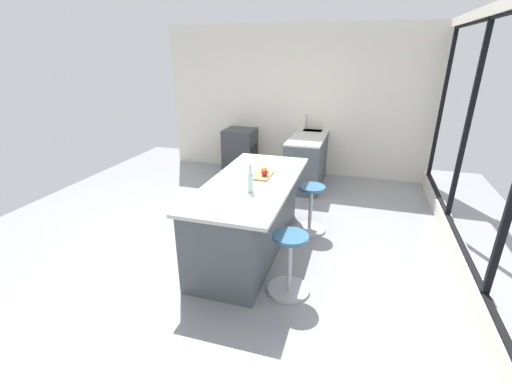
{
  "coord_description": "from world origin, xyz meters",
  "views": [
    {
      "loc": [
        4.05,
        1.33,
        2.32
      ],
      "look_at": [
        0.37,
        0.21,
        0.78
      ],
      "focal_mm": 24.61,
      "sensor_mm": 36.0,
      "label": 1
    }
  ],
  "objects_px": {
    "oven_range": "(240,150)",
    "cutting_board": "(261,175)",
    "stool_middle": "(289,265)",
    "apple_yellow": "(264,169)",
    "apple_red": "(265,173)",
    "kitchen_island": "(248,215)",
    "stool_by_window": "(310,210)",
    "water_bottle": "(250,181)"
  },
  "relations": [
    {
      "from": "stool_middle",
      "to": "cutting_board",
      "type": "xyz_separation_m",
      "value": [
        -0.89,
        -0.56,
        0.61
      ]
    },
    {
      "from": "oven_range",
      "to": "stool_middle",
      "type": "distance_m",
      "value": 4.03
    },
    {
      "from": "oven_range",
      "to": "cutting_board",
      "type": "height_order",
      "value": "cutting_board"
    },
    {
      "from": "stool_middle",
      "to": "apple_red",
      "type": "height_order",
      "value": "apple_red"
    },
    {
      "from": "oven_range",
      "to": "apple_red",
      "type": "bearing_deg",
      "value": 24.96
    },
    {
      "from": "stool_by_window",
      "to": "apple_yellow",
      "type": "xyz_separation_m",
      "value": [
        0.42,
        -0.55,
        0.66
      ]
    },
    {
      "from": "apple_yellow",
      "to": "apple_red",
      "type": "xyz_separation_m",
      "value": [
        0.12,
        0.04,
        -0.0
      ]
    },
    {
      "from": "kitchen_island",
      "to": "cutting_board",
      "type": "distance_m",
      "value": 0.51
    },
    {
      "from": "kitchen_island",
      "to": "cutting_board",
      "type": "height_order",
      "value": "cutting_board"
    },
    {
      "from": "cutting_board",
      "to": "apple_red",
      "type": "height_order",
      "value": "apple_red"
    },
    {
      "from": "water_bottle",
      "to": "stool_by_window",
      "type": "bearing_deg",
      "value": 152.94
    },
    {
      "from": "kitchen_island",
      "to": "water_bottle",
      "type": "bearing_deg",
      "value": 21.9
    },
    {
      "from": "cutting_board",
      "to": "apple_yellow",
      "type": "bearing_deg",
      "value": 173.72
    },
    {
      "from": "apple_yellow",
      "to": "apple_red",
      "type": "distance_m",
      "value": 0.13
    },
    {
      "from": "kitchen_island",
      "to": "apple_red",
      "type": "distance_m",
      "value": 0.56
    },
    {
      "from": "kitchen_island",
      "to": "stool_middle",
      "type": "xyz_separation_m",
      "value": [
        0.7,
        0.66,
        -0.15
      ]
    },
    {
      "from": "stool_middle",
      "to": "water_bottle",
      "type": "distance_m",
      "value": 0.97
    },
    {
      "from": "oven_range",
      "to": "apple_yellow",
      "type": "bearing_deg",
      "value": 25.23
    },
    {
      "from": "oven_range",
      "to": "stool_middle",
      "type": "bearing_deg",
      "value": 26.34
    },
    {
      "from": "kitchen_island",
      "to": "apple_yellow",
      "type": "relative_size",
      "value": 27.08
    },
    {
      "from": "oven_range",
      "to": "apple_yellow",
      "type": "distance_m",
      "value": 2.96
    },
    {
      "from": "water_bottle",
      "to": "apple_red",
      "type": "bearing_deg",
      "value": 177.39
    },
    {
      "from": "apple_red",
      "to": "water_bottle",
      "type": "relative_size",
      "value": 0.26
    },
    {
      "from": "stool_middle",
      "to": "water_bottle",
      "type": "bearing_deg",
      "value": -124.62
    },
    {
      "from": "cutting_board",
      "to": "kitchen_island",
      "type": "bearing_deg",
      "value": -28.86
    },
    {
      "from": "stool_by_window",
      "to": "apple_yellow",
      "type": "height_order",
      "value": "apple_yellow"
    },
    {
      "from": "stool_by_window",
      "to": "apple_yellow",
      "type": "relative_size",
      "value": 8.05
    },
    {
      "from": "stool_by_window",
      "to": "stool_middle",
      "type": "xyz_separation_m",
      "value": [
        1.4,
        0.0,
        0.0
      ]
    },
    {
      "from": "stool_middle",
      "to": "apple_yellow",
      "type": "xyz_separation_m",
      "value": [
        -0.98,
        -0.55,
        0.66
      ]
    },
    {
      "from": "kitchen_island",
      "to": "oven_range",
      "type": "bearing_deg",
      "value": -158.88
    },
    {
      "from": "oven_range",
      "to": "stool_by_window",
      "type": "distance_m",
      "value": 2.85
    },
    {
      "from": "oven_range",
      "to": "stool_middle",
      "type": "xyz_separation_m",
      "value": [
        3.61,
        1.79,
        -0.13
      ]
    },
    {
      "from": "oven_range",
      "to": "stool_middle",
      "type": "height_order",
      "value": "oven_range"
    },
    {
      "from": "oven_range",
      "to": "stool_by_window",
      "type": "xyz_separation_m",
      "value": [
        2.21,
        1.79,
        -0.13
      ]
    },
    {
      "from": "stool_middle",
      "to": "apple_yellow",
      "type": "relative_size",
      "value": 8.05
    },
    {
      "from": "stool_by_window",
      "to": "water_bottle",
      "type": "distance_m",
      "value": 1.37
    },
    {
      "from": "apple_yellow",
      "to": "kitchen_island",
      "type": "bearing_deg",
      "value": -22.34
    },
    {
      "from": "kitchen_island",
      "to": "apple_red",
      "type": "xyz_separation_m",
      "value": [
        -0.16,
        0.16,
        0.51
      ]
    },
    {
      "from": "cutting_board",
      "to": "apple_red",
      "type": "relative_size",
      "value": 4.46
    },
    {
      "from": "stool_middle",
      "to": "cutting_board",
      "type": "bearing_deg",
      "value": -147.95
    },
    {
      "from": "cutting_board",
      "to": "apple_red",
      "type": "bearing_deg",
      "value": 57.25
    },
    {
      "from": "stool_middle",
      "to": "apple_red",
      "type": "relative_size",
      "value": 8.14
    }
  ]
}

